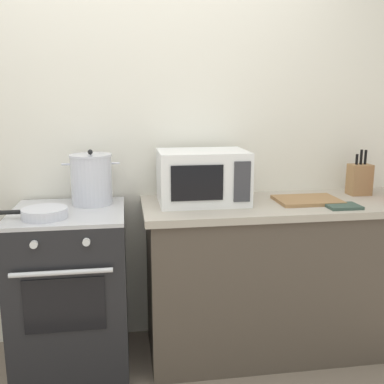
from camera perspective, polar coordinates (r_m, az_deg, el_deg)
The scene contains 10 objects.
back_wall at distance 2.78m, azimuth -1.68°, elevation 6.61°, with size 4.40×0.10×2.50m, color silver.
lower_cabinet_right at distance 2.79m, azimuth 11.91°, elevation -10.87°, with size 1.64×0.56×0.88m, color #4C4238.
countertop_right at distance 2.64m, azimuth 12.34°, elevation -1.64°, with size 1.70×0.60×0.04m, color #ADA393.
stove at distance 2.62m, azimuth -15.13°, elevation -12.11°, with size 0.60×0.64×0.92m.
stock_pot at distance 2.56m, azimuth -12.78°, elevation 1.61°, with size 0.32×0.23×0.31m.
frying_pan at distance 2.35m, azimuth -18.58°, elevation -2.57°, with size 0.43×0.23×0.05m.
microwave at distance 2.53m, azimuth 1.35°, elevation 1.97°, with size 0.50×0.37×0.30m.
cutting_board at distance 2.66m, azimuth 14.58°, elevation -1.02°, with size 0.36×0.26×0.02m, color #997047.
knife_block at distance 2.94m, azimuth 20.71°, elevation 1.57°, with size 0.13×0.10×0.28m.
oven_mitt at distance 2.58m, azimuth 18.80°, elevation -1.73°, with size 0.18×0.14×0.02m, color #384C42.
Camera 1 is at (-0.04, -1.78, 1.51)m, focal length 41.54 mm.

